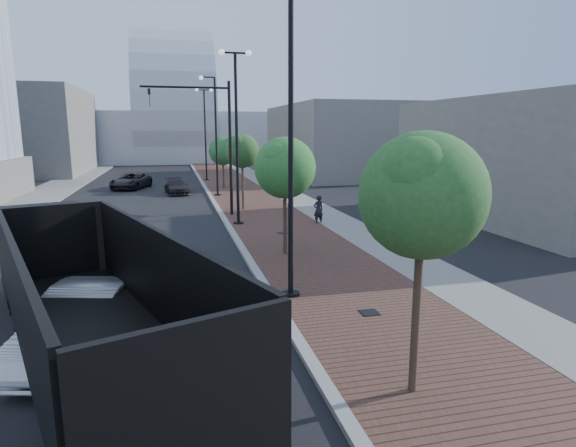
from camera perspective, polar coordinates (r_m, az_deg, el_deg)
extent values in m
cube|color=#4C2D23|center=(44.62, -5.37, 4.42)|extent=(7.00, 140.00, 0.12)
cube|color=slate|center=(45.08, -1.96, 4.54)|extent=(2.40, 140.00, 0.13)
cube|color=gray|center=(44.25, -9.87, 4.27)|extent=(0.30, 140.00, 0.14)
cube|color=slate|center=(45.32, -26.52, 3.41)|extent=(4.00, 140.00, 0.12)
cube|color=black|center=(16.31, -26.89, -2.75)|extent=(3.12, 3.17, 2.50)
cube|color=black|center=(17.95, -27.25, -4.29)|extent=(2.34, 1.24, 1.25)
cube|color=black|center=(15.02, -25.98, -6.25)|extent=(2.53, 1.54, 0.48)
cube|color=black|center=(9.91, -21.43, -14.71)|extent=(5.19, 9.12, 0.34)
cube|color=black|center=(9.76, -21.59, -12.67)|extent=(5.28, 9.15, 0.12)
cube|color=black|center=(9.29, -29.35, -8.19)|extent=(3.13, 8.37, 1.93)
cube|color=black|center=(9.71, -15.01, -6.31)|extent=(3.13, 8.37, 1.93)
cube|color=black|center=(5.41, -11.36, -20.83)|extent=(2.30, 0.93, 1.93)
cube|color=black|center=(13.77, -25.90, -1.94)|extent=(2.30, 0.93, 1.93)
cylinder|color=black|center=(15.95, -29.90, -7.47)|extent=(0.63, 1.09, 1.06)
cylinder|color=silver|center=(15.95, -29.90, -7.47)|extent=(0.50, 0.65, 0.58)
cylinder|color=black|center=(16.15, -22.71, -6.60)|extent=(0.63, 1.09, 1.06)
cylinder|color=silver|center=(16.15, -22.71, -6.60)|extent=(0.50, 0.65, 0.58)
cylinder|color=black|center=(17.48, -30.27, -5.96)|extent=(0.63, 1.09, 1.06)
cylinder|color=silver|center=(17.48, -30.27, -5.96)|extent=(0.50, 0.65, 0.58)
cylinder|color=black|center=(17.67, -23.72, -5.20)|extent=(0.63, 1.09, 1.06)
cylinder|color=silver|center=(17.67, -23.72, -5.20)|extent=(0.50, 0.65, 0.58)
cylinder|color=black|center=(8.23, -9.34, -23.63)|extent=(0.63, 1.09, 1.06)
cylinder|color=silver|center=(8.23, -9.34, -23.63)|extent=(0.50, 0.65, 0.58)
cylinder|color=black|center=(12.92, -28.87, -11.54)|extent=(0.63, 1.09, 1.06)
cylinder|color=silver|center=(12.92, -28.87, -11.54)|extent=(0.50, 0.65, 0.58)
cylinder|color=black|center=(13.18, -19.97, -10.36)|extent=(0.63, 1.09, 1.06)
cylinder|color=silver|center=(13.18, -19.97, -10.36)|extent=(0.50, 0.65, 0.58)
cylinder|color=black|center=(14.05, -29.31, -9.81)|extent=(0.63, 1.09, 1.06)
cylinder|color=silver|center=(14.05, -29.31, -9.81)|extent=(0.50, 0.65, 0.58)
cylinder|color=black|center=(14.28, -21.14, -8.77)|extent=(0.63, 1.09, 1.06)
cylinder|color=silver|center=(14.28, -21.14, -8.77)|extent=(0.50, 0.65, 0.58)
imported|color=silver|center=(12.45, -23.10, -10.59)|extent=(2.80, 5.04, 1.57)
imported|color=black|center=(45.34, -18.22, 4.85)|extent=(3.82, 5.61, 1.43)
imported|color=black|center=(40.71, -13.14, 4.31)|extent=(2.20, 4.32, 1.20)
imported|color=black|center=(26.64, 3.64, 1.62)|extent=(0.67, 0.51, 1.65)
cylinder|color=black|center=(15.17, 0.31, -8.56)|extent=(0.56, 0.56, 0.20)
cylinder|color=black|center=(14.30, 0.33, 8.77)|extent=(0.16, 0.16, 9.00)
cylinder|color=black|center=(26.58, -5.92, -0.03)|extent=(0.56, 0.56, 0.20)
cylinder|color=black|center=(26.10, -6.12, 9.75)|extent=(0.16, 0.16, 9.00)
cylinder|color=black|center=(26.38, -6.34, 19.57)|extent=(1.40, 0.10, 0.10)
sphere|color=silver|center=(26.30, -7.94, 19.56)|extent=(0.32, 0.32, 0.32)
sphere|color=silver|center=(26.48, -4.74, 19.57)|extent=(0.32, 0.32, 0.32)
cylinder|color=black|center=(38.36, -8.36, 3.33)|extent=(0.56, 0.56, 0.20)
cylinder|color=black|center=(38.02, -8.56, 10.09)|extent=(0.16, 0.16, 9.00)
cylinder|color=black|center=(38.18, -9.54, 16.83)|extent=(1.00, 0.10, 0.10)
sphere|color=silver|center=(38.14, -10.32, 16.71)|extent=(0.32, 0.32, 0.32)
cylinder|color=black|center=(50.24, -9.66, 5.10)|extent=(0.56, 0.56, 0.20)
cylinder|color=black|center=(49.98, -9.83, 10.26)|extent=(0.16, 0.16, 9.00)
cylinder|color=black|center=(50.14, -10.00, 15.41)|extent=(1.40, 0.10, 0.10)
sphere|color=silver|center=(50.09, -10.83, 15.39)|extent=(0.32, 0.32, 0.32)
sphere|color=silver|center=(50.19, -9.18, 15.43)|extent=(0.32, 0.32, 0.32)
cylinder|color=black|center=(29.09, -6.89, 8.65)|extent=(0.18, 0.18, 8.00)
cylinder|color=black|center=(28.98, -12.16, 15.60)|extent=(5.00, 0.12, 0.12)
imported|color=black|center=(28.94, -16.20, 14.23)|extent=(0.16, 0.20, 1.00)
cylinder|color=#382619|center=(9.62, 15.07, -9.51)|extent=(0.16, 0.16, 3.75)
sphere|color=#22561D|center=(9.11, 15.74, 3.22)|extent=(2.36, 2.36, 2.36)
sphere|color=#22561D|center=(9.60, 16.87, 1.93)|extent=(1.66, 1.66, 1.66)
sphere|color=#22561D|center=(8.66, 15.10, 5.36)|extent=(1.42, 1.42, 1.42)
cylinder|color=#382619|center=(19.69, -0.36, 0.93)|extent=(0.16, 0.16, 3.45)
sphere|color=#256623|center=(19.44, -0.37, 6.66)|extent=(2.49, 2.49, 2.49)
sphere|color=#256623|center=(19.84, 0.57, 6.04)|extent=(1.75, 1.75, 1.75)
sphere|color=#256623|center=(19.05, -1.04, 7.61)|extent=(1.50, 1.50, 1.50)
cylinder|color=#382619|center=(31.36, -5.42, 4.83)|extent=(0.16, 0.16, 3.61)
sphere|color=#204C1A|center=(31.21, -5.48, 8.60)|extent=(2.19, 2.19, 2.19)
sphere|color=#204C1A|center=(31.58, -4.83, 8.17)|extent=(1.53, 1.53, 1.53)
sphere|color=#204C1A|center=(30.86, -5.98, 9.23)|extent=(1.32, 1.32, 1.32)
cylinder|color=#382619|center=(43.24, -7.72, 6.18)|extent=(0.16, 0.16, 3.15)
sphere|color=#1D5422|center=(43.13, -7.78, 8.57)|extent=(2.50, 2.50, 2.50)
sphere|color=#1D5422|center=(43.48, -7.29, 8.30)|extent=(1.75, 1.75, 1.75)
sphere|color=#1D5422|center=(42.79, -8.16, 8.96)|extent=(1.50, 1.50, 1.50)
cube|color=#B4B9BF|center=(88.87, -13.28, 10.02)|extent=(50.00, 28.00, 8.00)
cube|color=#65615A|center=(66.13, -29.10, 9.54)|extent=(14.00, 20.00, 10.00)
cube|color=slate|center=(57.08, 5.74, 9.83)|extent=(12.00, 22.00, 8.00)
cube|color=#5F5C56|center=(31.73, 27.68, 6.76)|extent=(10.00, 16.00, 7.00)
cube|color=black|center=(13.92, 9.68, -10.42)|extent=(0.50, 0.50, 0.02)
cube|color=black|center=(24.00, -0.69, -1.11)|extent=(0.50, 0.50, 0.02)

